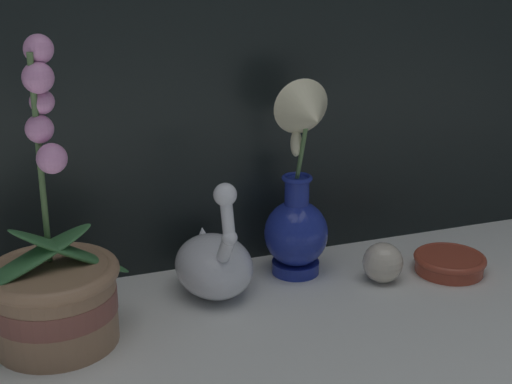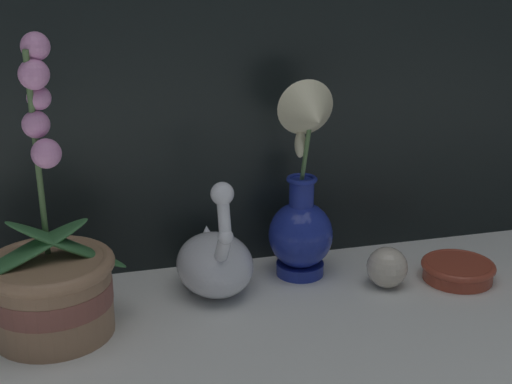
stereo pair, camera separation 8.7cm
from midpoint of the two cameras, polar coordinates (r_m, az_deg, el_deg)
The scene contains 6 objects.
ground_plane at distance 1.01m, azimuth 0.48°, elevation -11.61°, with size 2.80×2.80×0.00m, color silver.
orchid_potted_plant at distance 1.02m, azimuth -18.31°, elevation -7.45°, with size 0.24×0.18×0.42m.
swan_figurine at distance 1.12m, azimuth -5.68°, elevation -5.59°, with size 0.12×0.19×0.20m.
blue_vase at distance 1.14m, azimuth 1.30°, elevation -0.96°, with size 0.11×0.13×0.33m.
glass_sphere at distance 1.17m, azimuth 8.01°, elevation -5.65°, with size 0.07×0.07×0.07m.
amber_dish at distance 1.23m, azimuth 13.27°, elevation -5.51°, with size 0.12×0.12×0.03m.
Camera 1 is at (-0.35, -0.80, 0.51)m, focal length 50.00 mm.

